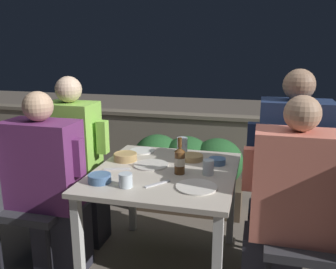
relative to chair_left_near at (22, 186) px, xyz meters
name	(u,v)px	position (x,y,z in m)	size (l,w,h in m)	color
ground_plane	(165,268)	(0.95, 0.17, -0.57)	(16.00, 16.00, 0.00)	#665B51
parapet_wall	(204,148)	(0.95, 1.84, -0.19)	(9.00, 0.18, 0.76)	gray
dining_table	(165,183)	(0.95, 0.17, 0.05)	(0.90, 0.99, 0.72)	#BCB2A3
planter_hedge	(187,169)	(0.90, 1.13, -0.19)	(1.02, 0.47, 0.69)	brown
chair_left_near	(22,186)	(0.00, 0.00, 0.00)	(0.44, 0.44, 0.98)	#333338
person_purple_stripe	(49,185)	(0.21, 0.00, 0.03)	(0.52, 0.26, 1.22)	#282833
chair_left_far	(53,168)	(0.00, 0.37, 0.00)	(0.44, 0.44, 0.98)	#333338
person_green_blouse	(77,161)	(0.21, 0.37, 0.07)	(0.47, 0.26, 1.28)	#282833
chair_right_near	(327,221)	(1.91, 0.00, 0.00)	(0.44, 0.44, 0.98)	#333338
person_coral_top	(287,208)	(1.70, 0.00, 0.05)	(0.51, 0.26, 1.25)	#282833
chair_right_far	(319,196)	(1.91, 0.34, 0.00)	(0.44, 0.44, 0.98)	#333338
person_navy_jumper	(286,176)	(1.71, 0.34, 0.11)	(0.50, 0.26, 1.36)	#282833
beer_bottle	(180,160)	(1.05, 0.14, 0.23)	(0.07, 0.07, 0.23)	brown
plate_0	(142,151)	(0.67, 0.53, 0.15)	(0.19, 0.19, 0.01)	white
plate_1	(196,187)	(1.20, -0.06, 0.15)	(0.24, 0.24, 0.01)	silver
plate_2	(151,165)	(0.84, 0.24, 0.15)	(0.23, 0.23, 0.01)	silver
bowl_0	(125,156)	(0.63, 0.30, 0.17)	(0.16, 0.16, 0.05)	tan
bowl_1	(217,161)	(1.26, 0.38, 0.17)	(0.12, 0.12, 0.04)	#4C709E
bowl_2	(100,178)	(0.63, -0.12, 0.17)	(0.14, 0.14, 0.05)	#4C709E
bowl_3	(192,157)	(1.08, 0.43, 0.16)	(0.16, 0.16, 0.04)	tan
glass_cup_0	(208,167)	(1.23, 0.16, 0.19)	(0.07, 0.07, 0.10)	silver
glass_cup_1	(182,145)	(0.97, 0.58, 0.20)	(0.08, 0.08, 0.11)	silver
glass_cup_2	(126,180)	(0.81, -0.15, 0.18)	(0.08, 0.08, 0.08)	silver
fork_0	(157,184)	(0.97, -0.07, 0.15)	(0.12, 0.14, 0.01)	silver
fork_1	(117,169)	(0.64, 0.11, 0.15)	(0.17, 0.07, 0.01)	silver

